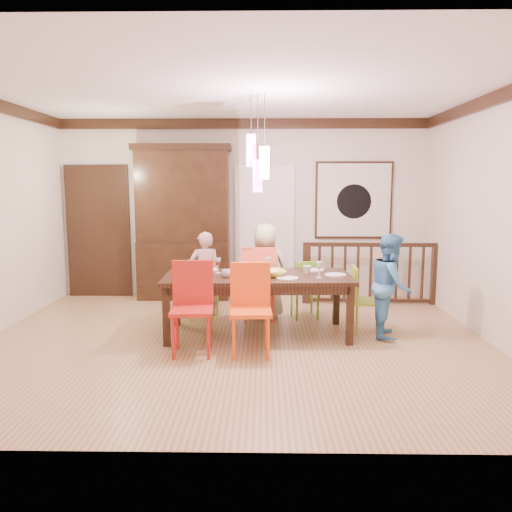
{
  "coord_description": "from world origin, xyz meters",
  "views": [
    {
      "loc": [
        0.34,
        -5.73,
        1.84
      ],
      "look_at": [
        0.24,
        0.42,
        0.97
      ],
      "focal_mm": 35.0,
      "sensor_mm": 36.0,
      "label": 1
    }
  ],
  "objects_px": {
    "china_hutch": "(183,223)",
    "dining_table": "(258,281)",
    "person_far_mid": "(265,271)",
    "person_far_left": "(205,274)",
    "person_end_right": "(391,285)",
    "chair_end_right": "(368,296)",
    "balustrade": "(371,272)",
    "chair_far_left": "(204,284)"
  },
  "relations": [
    {
      "from": "china_hutch",
      "to": "dining_table",
      "type": "bearing_deg",
      "value": -58.57
    },
    {
      "from": "dining_table",
      "to": "person_far_mid",
      "type": "bearing_deg",
      "value": 80.94
    },
    {
      "from": "dining_table",
      "to": "china_hutch",
      "type": "xyz_separation_m",
      "value": [
        -1.23,
        2.01,
        0.57
      ]
    },
    {
      "from": "dining_table",
      "to": "person_far_left",
      "type": "distance_m",
      "value": 1.17
    },
    {
      "from": "person_far_left",
      "to": "person_end_right",
      "type": "relative_size",
      "value": 0.95
    },
    {
      "from": "chair_end_right",
      "to": "balustrade",
      "type": "bearing_deg",
      "value": -11.2
    },
    {
      "from": "chair_end_right",
      "to": "person_far_mid",
      "type": "bearing_deg",
      "value": 62.17
    },
    {
      "from": "china_hutch",
      "to": "person_end_right",
      "type": "relative_size",
      "value": 1.96
    },
    {
      "from": "dining_table",
      "to": "person_end_right",
      "type": "xyz_separation_m",
      "value": [
        1.63,
        -0.03,
        -0.04
      ]
    },
    {
      "from": "chair_end_right",
      "to": "person_far_mid",
      "type": "distance_m",
      "value": 1.48
    },
    {
      "from": "person_far_mid",
      "to": "balustrade",
      "type": "bearing_deg",
      "value": -155.11
    },
    {
      "from": "dining_table",
      "to": "balustrade",
      "type": "relative_size",
      "value": 1.09
    },
    {
      "from": "person_end_right",
      "to": "china_hutch",
      "type": "bearing_deg",
      "value": 66.21
    },
    {
      "from": "person_far_mid",
      "to": "person_end_right",
      "type": "xyz_separation_m",
      "value": [
        1.53,
        -0.83,
        -0.03
      ]
    },
    {
      "from": "dining_table",
      "to": "chair_end_right",
      "type": "relative_size",
      "value": 2.74
    },
    {
      "from": "balustrade",
      "to": "person_far_left",
      "type": "bearing_deg",
      "value": -160.82
    },
    {
      "from": "chair_end_right",
      "to": "person_far_left",
      "type": "distance_m",
      "value": 2.28
    },
    {
      "from": "person_far_left",
      "to": "balustrade",
      "type": "bearing_deg",
      "value": -175.69
    },
    {
      "from": "chair_end_right",
      "to": "chair_far_left",
      "type": "bearing_deg",
      "value": 73.89
    },
    {
      "from": "chair_end_right",
      "to": "person_end_right",
      "type": "relative_size",
      "value": 0.67
    },
    {
      "from": "chair_far_left",
      "to": "person_far_mid",
      "type": "distance_m",
      "value": 0.87
    },
    {
      "from": "chair_far_left",
      "to": "chair_end_right",
      "type": "bearing_deg",
      "value": 168.65
    },
    {
      "from": "chair_end_right",
      "to": "person_end_right",
      "type": "height_order",
      "value": "person_end_right"
    },
    {
      "from": "chair_end_right",
      "to": "balustrade",
      "type": "distance_m",
      "value": 1.64
    },
    {
      "from": "china_hutch",
      "to": "person_far_mid",
      "type": "bearing_deg",
      "value": -42.57
    },
    {
      "from": "chair_far_left",
      "to": "person_far_mid",
      "type": "xyz_separation_m",
      "value": [
        0.85,
        0.04,
        0.18
      ]
    },
    {
      "from": "china_hutch",
      "to": "person_far_mid",
      "type": "relative_size",
      "value": 1.87
    },
    {
      "from": "chair_far_left",
      "to": "balustrade",
      "type": "relative_size",
      "value": 0.4
    },
    {
      "from": "balustrade",
      "to": "person_end_right",
      "type": "distance_m",
      "value": 1.71
    },
    {
      "from": "dining_table",
      "to": "person_far_mid",
      "type": "height_order",
      "value": "person_far_mid"
    },
    {
      "from": "balustrade",
      "to": "person_far_left",
      "type": "xyz_separation_m",
      "value": [
        -2.5,
        -0.78,
        0.1
      ]
    },
    {
      "from": "chair_end_right",
      "to": "balustrade",
      "type": "height_order",
      "value": "balustrade"
    },
    {
      "from": "chair_far_left",
      "to": "person_far_left",
      "type": "xyz_separation_m",
      "value": [
        0.0,
        0.13,
        0.12
      ]
    },
    {
      "from": "dining_table",
      "to": "china_hutch",
      "type": "bearing_deg",
      "value": 119.28
    },
    {
      "from": "dining_table",
      "to": "chair_end_right",
      "type": "xyz_separation_m",
      "value": [
        1.37,
        0.07,
        -0.19
      ]
    },
    {
      "from": "balustrade",
      "to": "chair_far_left",
      "type": "bearing_deg",
      "value": -158.14
    },
    {
      "from": "chair_far_left",
      "to": "chair_end_right",
      "type": "xyz_separation_m",
      "value": [
        2.13,
        -0.69,
        -0.0
      ]
    },
    {
      "from": "balustrade",
      "to": "chair_end_right",
      "type": "bearing_deg",
      "value": -101.2
    },
    {
      "from": "dining_table",
      "to": "person_far_left",
      "type": "bearing_deg",
      "value": 128.23
    },
    {
      "from": "chair_end_right",
      "to": "person_far_left",
      "type": "relative_size",
      "value": 0.7
    },
    {
      "from": "chair_end_right",
      "to": "person_end_right",
      "type": "xyz_separation_m",
      "value": [
        0.25,
        -0.1,
        0.15
      ]
    },
    {
      "from": "china_hutch",
      "to": "person_far_left",
      "type": "relative_size",
      "value": 2.07
    }
  ]
}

